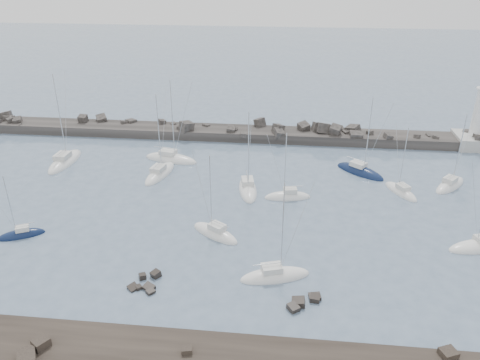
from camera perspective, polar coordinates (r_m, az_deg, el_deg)
name	(u,v)px	position (r m, az deg, el deg)	size (l,w,h in m)	color
ground	(192,240)	(60.96, -5.85, -7.32)	(400.00, 400.00, 0.00)	slate
rock_cluster_near	(145,285)	(54.26, -11.48, -12.39)	(3.46, 4.15, 1.45)	black
rock_cluster_far	(302,303)	(51.21, 7.62, -14.65)	(3.80, 3.55, 1.43)	black
breakwater	(195,134)	(95.62, -5.56, 5.57)	(115.00, 7.38, 5.37)	#2E2B28
lighthouse	(476,131)	(99.36, 26.83, 5.33)	(7.00, 7.00, 14.60)	#A5A6A0
sailboat_1	(65,162)	(88.20, -20.55, 2.08)	(3.64, 10.73, 16.75)	white
sailboat_2	(21,235)	(67.76, -25.10, -6.10)	(6.05, 4.30, 9.55)	#0F1C3F
sailboat_3	(160,174)	(79.18, -9.74, 0.74)	(4.66, 9.64, 14.63)	white
sailboat_4	(171,159)	(84.53, -8.42, 2.50)	(10.41, 5.29, 15.77)	white
sailboat_5	(215,234)	(61.79, -3.03, -6.55)	(7.53, 6.12, 12.12)	white
sailboat_6	(248,190)	(72.82, 0.95, -1.17)	(4.26, 9.13, 14.04)	white
sailboat_7	(275,276)	(54.45, 4.26, -11.62)	(8.52, 4.79, 12.98)	white
sailboat_8	(360,172)	(81.30, 14.39, 0.96)	(8.61, 7.95, 14.28)	#0F1C3F
sailboat_9	(288,197)	(70.99, 5.83, -2.08)	(7.27, 3.25, 11.37)	white
sailboat_10	(401,192)	(76.33, 19.01, -1.37)	(5.19, 7.28, 11.28)	white
sailboat_12	(450,186)	(81.19, 24.22, -0.63)	(7.13, 7.63, 12.82)	white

